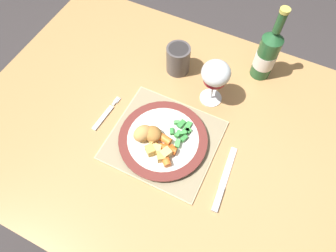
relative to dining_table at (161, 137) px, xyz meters
name	(u,v)px	position (x,y,z in m)	size (l,w,h in m)	color
ground_plane	(163,193)	(0.00, 0.00, -0.64)	(6.00, 6.00, 0.00)	#383333
dining_table	(161,137)	(0.00, 0.00, 0.00)	(1.17, 0.91, 0.74)	#AD7F4C
placemat	(164,140)	(0.04, -0.05, 0.10)	(0.31, 0.29, 0.01)	#CCB789
dinner_plate	(163,140)	(0.04, -0.05, 0.11)	(0.26, 0.26, 0.02)	silver
breaded_croquettes	(147,134)	(0.00, -0.07, 0.14)	(0.09, 0.08, 0.04)	#A87033
green_beans_pile	(181,131)	(0.08, -0.01, 0.13)	(0.06, 0.10, 0.02)	green
glazed_carrots	(166,149)	(0.06, -0.09, 0.13)	(0.08, 0.09, 0.02)	orange
fork	(105,115)	(-0.17, -0.05, 0.10)	(0.02, 0.14, 0.01)	silver
table_knife	(223,184)	(0.25, -0.10, 0.10)	(0.03, 0.20, 0.01)	silver
wine_glass	(216,75)	(0.11, 0.16, 0.22)	(0.09, 0.09, 0.16)	silver
bottle	(267,54)	(0.22, 0.33, 0.19)	(0.07, 0.07, 0.27)	#23562D
roast_potatoes	(158,151)	(0.05, -0.10, 0.13)	(0.08, 0.07, 0.03)	gold
drinking_cup	(178,59)	(-0.04, 0.22, 0.15)	(0.08, 0.08, 0.10)	#4C4747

